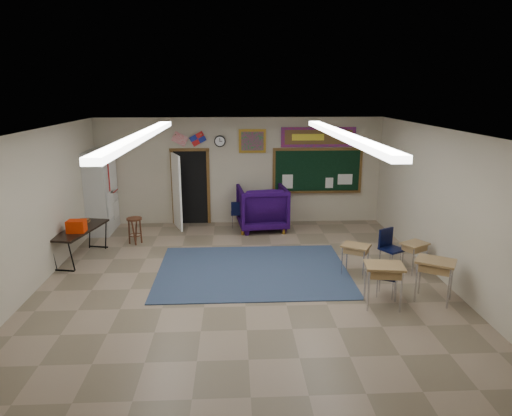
{
  "coord_description": "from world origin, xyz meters",
  "views": [
    {
      "loc": [
        -0.18,
        -8.23,
        3.74
      ],
      "look_at": [
        0.3,
        1.5,
        1.2
      ],
      "focal_mm": 32.0,
      "sensor_mm": 36.0,
      "label": 1
    }
  ],
  "objects_px": {
    "student_desk_front_right": "(414,255)",
    "folding_table": "(81,243)",
    "student_desk_front_left": "(355,258)",
    "wooden_stool": "(135,230)",
    "wingback_armchair": "(262,208)"
  },
  "relations": [
    {
      "from": "student_desk_front_right",
      "to": "folding_table",
      "type": "distance_m",
      "value": 7.32
    },
    {
      "from": "student_desk_front_right",
      "to": "folding_table",
      "type": "xyz_separation_m",
      "value": [
        -7.24,
        1.1,
        0.03
      ]
    },
    {
      "from": "wingback_armchair",
      "to": "folding_table",
      "type": "xyz_separation_m",
      "value": [
        -4.24,
        -2.11,
        -0.21
      ]
    },
    {
      "from": "student_desk_front_left",
      "to": "wooden_stool",
      "type": "bearing_deg",
      "value": -172.49
    },
    {
      "from": "folding_table",
      "to": "wooden_stool",
      "type": "distance_m",
      "value": 1.43
    },
    {
      "from": "wingback_armchair",
      "to": "wooden_stool",
      "type": "distance_m",
      "value": 3.43
    },
    {
      "from": "student_desk_front_left",
      "to": "wooden_stool",
      "type": "xyz_separation_m",
      "value": [
        -4.97,
        2.23,
        -0.02
      ]
    },
    {
      "from": "student_desk_front_left",
      "to": "folding_table",
      "type": "xyz_separation_m",
      "value": [
        -5.96,
        1.21,
        0.03
      ]
    },
    {
      "from": "wooden_stool",
      "to": "student_desk_front_right",
      "type": "bearing_deg",
      "value": -18.74
    },
    {
      "from": "wingback_armchair",
      "to": "wooden_stool",
      "type": "height_order",
      "value": "wingback_armchair"
    },
    {
      "from": "student_desk_front_left",
      "to": "student_desk_front_right",
      "type": "height_order",
      "value": "student_desk_front_left"
    },
    {
      "from": "student_desk_front_left",
      "to": "folding_table",
      "type": "distance_m",
      "value": 6.08
    },
    {
      "from": "wingback_armchair",
      "to": "student_desk_front_right",
      "type": "bearing_deg",
      "value": 127.34
    },
    {
      "from": "student_desk_front_right",
      "to": "wooden_stool",
      "type": "distance_m",
      "value": 6.6
    },
    {
      "from": "student_desk_front_left",
      "to": "wooden_stool",
      "type": "height_order",
      "value": "wooden_stool"
    }
  ]
}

